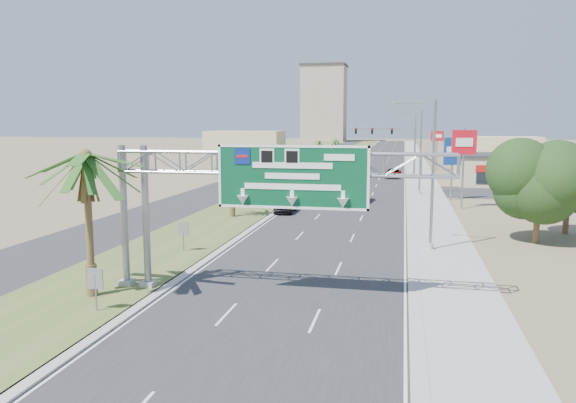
# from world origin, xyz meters

# --- Properties ---
(ground) EXTENTS (600.00, 600.00, 0.00)m
(ground) POSITION_xyz_m (0.00, 0.00, 0.00)
(ground) COLOR #8C7A59
(ground) RESTS_ON ground
(road) EXTENTS (12.00, 300.00, 0.02)m
(road) POSITION_xyz_m (0.00, 110.00, 0.01)
(road) COLOR #28282B
(road) RESTS_ON ground
(sidewalk_right) EXTENTS (4.00, 300.00, 0.10)m
(sidewalk_right) POSITION_xyz_m (8.50, 110.00, 0.05)
(sidewalk_right) COLOR #9E9B93
(sidewalk_right) RESTS_ON ground
(median_grass) EXTENTS (7.00, 300.00, 0.12)m
(median_grass) POSITION_xyz_m (-10.00, 110.00, 0.06)
(median_grass) COLOR #46602A
(median_grass) RESTS_ON ground
(opposing_road) EXTENTS (8.00, 300.00, 0.02)m
(opposing_road) POSITION_xyz_m (-17.00, 110.00, 0.01)
(opposing_road) COLOR #28282B
(opposing_road) RESTS_ON ground
(sign_gantry) EXTENTS (16.75, 1.24, 7.50)m
(sign_gantry) POSITION_xyz_m (-1.06, 9.93, 6.06)
(sign_gantry) COLOR gray
(sign_gantry) RESTS_ON ground
(palm_near) EXTENTS (5.70, 5.70, 8.35)m
(palm_near) POSITION_xyz_m (-9.20, 8.00, 6.93)
(palm_near) COLOR brown
(palm_near) RESTS_ON ground
(palm_row_b) EXTENTS (3.99, 3.99, 5.95)m
(palm_row_b) POSITION_xyz_m (-9.50, 32.00, 4.90)
(palm_row_b) COLOR brown
(palm_row_b) RESTS_ON ground
(palm_row_c) EXTENTS (3.99, 3.99, 6.75)m
(palm_row_c) POSITION_xyz_m (-9.50, 48.00, 5.66)
(palm_row_c) COLOR brown
(palm_row_c) RESTS_ON ground
(palm_row_d) EXTENTS (3.99, 3.99, 5.45)m
(palm_row_d) POSITION_xyz_m (-9.50, 66.00, 4.42)
(palm_row_d) COLOR brown
(palm_row_d) RESTS_ON ground
(palm_row_e) EXTENTS (3.99, 3.99, 6.15)m
(palm_row_e) POSITION_xyz_m (-9.50, 85.00, 5.09)
(palm_row_e) COLOR brown
(palm_row_e) RESTS_ON ground
(palm_row_f) EXTENTS (3.99, 3.99, 5.75)m
(palm_row_f) POSITION_xyz_m (-9.50, 110.00, 4.71)
(palm_row_f) COLOR brown
(palm_row_f) RESTS_ON ground
(streetlight_near) EXTENTS (3.27, 0.44, 10.00)m
(streetlight_near) POSITION_xyz_m (7.30, 22.00, 4.69)
(streetlight_near) COLOR gray
(streetlight_near) RESTS_ON ground
(streetlight_mid) EXTENTS (3.27, 0.44, 10.00)m
(streetlight_mid) POSITION_xyz_m (7.30, 52.00, 4.69)
(streetlight_mid) COLOR gray
(streetlight_mid) RESTS_ON ground
(streetlight_far) EXTENTS (3.27, 0.44, 10.00)m
(streetlight_far) POSITION_xyz_m (7.30, 88.00, 4.69)
(streetlight_far) COLOR gray
(streetlight_far) RESTS_ON ground
(signal_mast) EXTENTS (10.28, 0.71, 8.00)m
(signal_mast) POSITION_xyz_m (5.17, 71.97, 4.85)
(signal_mast) COLOR gray
(signal_mast) RESTS_ON ground
(store_building) EXTENTS (18.00, 10.00, 4.00)m
(store_building) POSITION_xyz_m (22.00, 66.00, 2.00)
(store_building) COLOR tan
(store_building) RESTS_ON ground
(oak_near) EXTENTS (4.50, 4.50, 6.80)m
(oak_near) POSITION_xyz_m (15.00, 26.00, 4.53)
(oak_near) COLOR brown
(oak_near) RESTS_ON ground
(oak_far) EXTENTS (3.50, 3.50, 5.60)m
(oak_far) POSITION_xyz_m (18.00, 30.00, 3.82)
(oak_far) COLOR brown
(oak_far) RESTS_ON ground
(median_signback_a) EXTENTS (0.75, 0.08, 2.08)m
(median_signback_a) POSITION_xyz_m (-7.80, 6.00, 1.45)
(median_signback_a) COLOR gray
(median_signback_a) RESTS_ON ground
(median_signback_b) EXTENTS (0.75, 0.08, 2.08)m
(median_signback_b) POSITION_xyz_m (-8.50, 18.00, 1.45)
(median_signback_b) COLOR gray
(median_signback_b) RESTS_ON ground
(tower_distant) EXTENTS (20.00, 16.00, 35.00)m
(tower_distant) POSITION_xyz_m (-32.00, 250.00, 17.50)
(tower_distant) COLOR gray
(tower_distant) RESTS_ON ground
(building_distant_left) EXTENTS (24.00, 14.00, 6.00)m
(building_distant_left) POSITION_xyz_m (-45.00, 160.00, 3.00)
(building_distant_left) COLOR tan
(building_distant_left) RESTS_ON ground
(building_distant_right) EXTENTS (20.00, 12.00, 5.00)m
(building_distant_right) POSITION_xyz_m (30.00, 140.00, 2.50)
(building_distant_right) COLOR tan
(building_distant_right) RESTS_ON ground
(car_left_lane) EXTENTS (1.85, 4.41, 1.49)m
(car_left_lane) POSITION_xyz_m (-5.39, 35.89, 0.74)
(car_left_lane) COLOR black
(car_left_lane) RESTS_ON ground
(car_mid_lane) EXTENTS (1.57, 4.41, 1.45)m
(car_mid_lane) POSITION_xyz_m (1.18, 45.16, 0.72)
(car_mid_lane) COLOR maroon
(car_mid_lane) RESTS_ON ground
(car_right_lane) EXTENTS (2.51, 5.19, 1.43)m
(car_right_lane) POSITION_xyz_m (4.01, 72.84, 0.71)
(car_right_lane) COLOR gray
(car_right_lane) RESTS_ON ground
(car_far) EXTENTS (2.13, 5.09, 1.47)m
(car_far) POSITION_xyz_m (-4.13, 87.99, 0.73)
(car_far) COLOR black
(car_far) RESTS_ON ground
(pole_sign_red_near) EXTENTS (2.41, 0.76, 8.04)m
(pole_sign_red_near) POSITION_xyz_m (11.39, 41.77, 6.24)
(pole_sign_red_near) COLOR gray
(pole_sign_red_near) RESTS_ON ground
(pole_sign_blue) EXTENTS (1.98, 0.96, 7.14)m
(pole_sign_blue) POSITION_xyz_m (10.83, 48.09, 5.19)
(pole_sign_blue) COLOR gray
(pole_sign_blue) RESTS_ON ground
(pole_sign_red_far) EXTENTS (2.19, 0.91, 7.36)m
(pole_sign_red_far) POSITION_xyz_m (11.32, 87.55, 5.76)
(pole_sign_red_far) COLOR gray
(pole_sign_red_far) RESTS_ON ground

